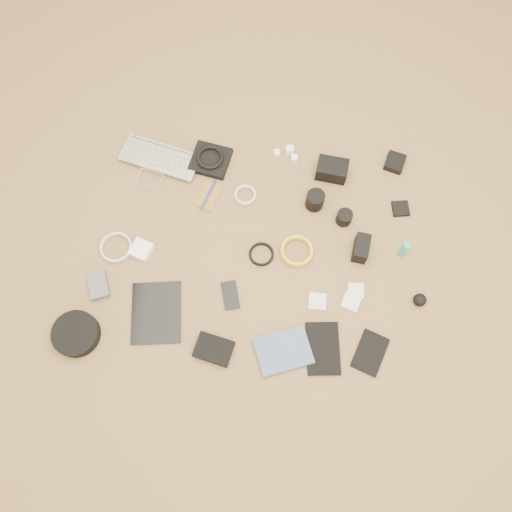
# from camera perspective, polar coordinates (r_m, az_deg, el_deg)

# --- Properties ---
(room_shell) EXTENTS (4.04, 4.04, 2.58)m
(room_shell) POSITION_cam_1_polar(r_m,az_deg,el_deg) (0.99, -1.47, 26.02)
(room_shell) COLOR olive
(room_shell) RESTS_ON ground
(laptop) EXTENTS (0.40, 0.33, 0.03)m
(laptop) POSITION_cam_1_polar(r_m,az_deg,el_deg) (2.27, -11.41, 9.83)
(laptop) COLOR silver
(laptop) RESTS_ON ground
(headphone_pouch) EXTENTS (0.19, 0.19, 0.03)m
(headphone_pouch) POSITION_cam_1_polar(r_m,az_deg,el_deg) (2.25, -5.22, 10.86)
(headphone_pouch) COLOR black
(headphone_pouch) RESTS_ON ground
(headphones) EXTENTS (0.13, 0.13, 0.02)m
(headphones) POSITION_cam_1_polar(r_m,az_deg,el_deg) (2.23, -5.27, 11.15)
(headphones) COLOR black
(headphones) RESTS_ON headphone_pouch
(charger_a) EXTENTS (0.03, 0.03, 0.02)m
(charger_a) POSITION_cam_1_polar(r_m,az_deg,el_deg) (2.26, 2.38, 11.69)
(charger_a) COLOR white
(charger_a) RESTS_ON ground
(charger_b) EXTENTS (0.04, 0.04, 0.03)m
(charger_b) POSITION_cam_1_polar(r_m,az_deg,el_deg) (2.27, 3.85, 11.99)
(charger_b) COLOR white
(charger_b) RESTS_ON ground
(charger_c) EXTENTS (0.03, 0.03, 0.02)m
(charger_c) POSITION_cam_1_polar(r_m,az_deg,el_deg) (2.28, 4.01, 12.03)
(charger_c) COLOR white
(charger_c) RESTS_ON ground
(charger_d) EXTENTS (0.03, 0.03, 0.03)m
(charger_d) POSITION_cam_1_polar(r_m,az_deg,el_deg) (2.25, 4.40, 11.06)
(charger_d) COLOR white
(charger_d) RESTS_ON ground
(dslr_camera) EXTENTS (0.14, 0.11, 0.08)m
(dslr_camera) POSITION_cam_1_polar(r_m,az_deg,el_deg) (2.21, 8.67, 9.72)
(dslr_camera) COLOR black
(dslr_camera) RESTS_ON ground
(lens_pouch) EXTENTS (0.10, 0.11, 0.03)m
(lens_pouch) POSITION_cam_1_polar(r_m,az_deg,el_deg) (2.32, 15.58, 10.27)
(lens_pouch) COLOR black
(lens_pouch) RESTS_ON ground
(notebook_olive) EXTENTS (0.12, 0.15, 0.01)m
(notebook_olive) POSITION_cam_1_polar(r_m,az_deg,el_deg) (2.18, -5.47, 6.85)
(notebook_olive) COLOR olive
(notebook_olive) RESTS_ON ground
(pen_blue) EXTENTS (0.06, 0.15, 0.01)m
(pen_blue) POSITION_cam_1_polar(r_m,az_deg,el_deg) (2.17, -5.49, 6.95)
(pen_blue) COLOR #1529AB
(pen_blue) RESTS_ON notebook_olive
(cable_white_a) EXTENTS (0.13, 0.13, 0.01)m
(cable_white_a) POSITION_cam_1_polar(r_m,az_deg,el_deg) (2.17, -1.23, 6.92)
(cable_white_a) COLOR silver
(cable_white_a) RESTS_ON ground
(lens_a) EXTENTS (0.10, 0.10, 0.08)m
(lens_a) POSITION_cam_1_polar(r_m,az_deg,el_deg) (2.13, 6.76, 6.35)
(lens_a) COLOR black
(lens_a) RESTS_ON ground
(lens_b) EXTENTS (0.07, 0.07, 0.06)m
(lens_b) POSITION_cam_1_polar(r_m,az_deg,el_deg) (2.13, 10.05, 4.35)
(lens_b) COLOR black
(lens_b) RESTS_ON ground
(card_reader) EXTENTS (0.08, 0.08, 0.02)m
(card_reader) POSITION_cam_1_polar(r_m,az_deg,el_deg) (2.22, 16.19, 5.22)
(card_reader) COLOR black
(card_reader) RESTS_ON ground
(power_brick) EXTENTS (0.10, 0.10, 0.03)m
(power_brick) POSITION_cam_1_polar(r_m,az_deg,el_deg) (2.11, -12.96, 0.69)
(power_brick) COLOR white
(power_brick) RESTS_ON ground
(cable_white_b) EXTENTS (0.17, 0.17, 0.01)m
(cable_white_b) POSITION_cam_1_polar(r_m,az_deg,el_deg) (2.15, -15.66, 0.92)
(cable_white_b) COLOR silver
(cable_white_b) RESTS_ON ground
(cable_black) EXTENTS (0.13, 0.13, 0.01)m
(cable_black) POSITION_cam_1_polar(r_m,az_deg,el_deg) (2.06, 0.62, 0.17)
(cable_black) COLOR black
(cable_black) RESTS_ON ground
(cable_yellow) EXTENTS (0.17, 0.17, 0.02)m
(cable_yellow) POSITION_cam_1_polar(r_m,az_deg,el_deg) (2.07, 4.66, 0.52)
(cable_yellow) COLOR yellow
(cable_yellow) RESTS_ON ground
(flash) EXTENTS (0.07, 0.11, 0.08)m
(flash) POSITION_cam_1_polar(r_m,az_deg,el_deg) (2.08, 11.92, 0.88)
(flash) COLOR black
(flash) RESTS_ON ground
(lens_cleaner) EXTENTS (0.04, 0.04, 0.10)m
(lens_cleaner) POSITION_cam_1_polar(r_m,az_deg,el_deg) (2.11, 16.57, 0.71)
(lens_cleaner) COLOR #19A79E
(lens_cleaner) RESTS_ON ground
(battery_charger) EXTENTS (0.10, 0.13, 0.03)m
(battery_charger) POSITION_cam_1_polar(r_m,az_deg,el_deg) (2.10, -17.54, -3.23)
(battery_charger) COLOR #535357
(battery_charger) RESTS_ON ground
(tablet) EXTENTS (0.22, 0.27, 0.01)m
(tablet) POSITION_cam_1_polar(r_m,az_deg,el_deg) (2.03, -11.31, -6.35)
(tablet) COLOR black
(tablet) RESTS_ON ground
(phone) EXTENTS (0.09, 0.13, 0.01)m
(phone) POSITION_cam_1_polar(r_m,az_deg,el_deg) (2.01, -2.95, -4.50)
(phone) COLOR black
(phone) RESTS_ON ground
(filter_case_left) EXTENTS (0.07, 0.07, 0.01)m
(filter_case_left) POSITION_cam_1_polar(r_m,az_deg,el_deg) (2.01, 7.04, -5.16)
(filter_case_left) COLOR silver
(filter_case_left) RESTS_ON ground
(filter_case_mid) EXTENTS (0.09, 0.09, 0.01)m
(filter_case_mid) POSITION_cam_1_polar(r_m,az_deg,el_deg) (2.03, 10.82, -5.15)
(filter_case_mid) COLOR silver
(filter_case_mid) RESTS_ON ground
(filter_case_right) EXTENTS (0.06, 0.06, 0.01)m
(filter_case_right) POSITION_cam_1_polar(r_m,az_deg,el_deg) (2.05, 11.34, -3.89)
(filter_case_right) COLOR silver
(filter_case_right) RESTS_ON ground
(air_blower) EXTENTS (0.06, 0.06, 0.05)m
(air_blower) POSITION_cam_1_polar(r_m,az_deg,el_deg) (2.08, 18.21, -4.79)
(air_blower) COLOR black
(air_blower) RESTS_ON ground
(headphone_case) EXTENTS (0.20, 0.20, 0.05)m
(headphone_case) POSITION_cam_1_polar(r_m,az_deg,el_deg) (2.07, -19.87, -8.37)
(headphone_case) COLOR black
(headphone_case) RESTS_ON ground
(drive_case) EXTENTS (0.16, 0.13, 0.04)m
(drive_case) POSITION_cam_1_polar(r_m,az_deg,el_deg) (1.95, -4.84, -10.56)
(drive_case) COLOR black
(drive_case) RESTS_ON ground
(paperback) EXTENTS (0.24, 0.21, 0.02)m
(paperback) POSITION_cam_1_polar(r_m,az_deg,el_deg) (1.95, 3.82, -12.95)
(paperback) COLOR #485B7B
(paperback) RESTS_ON ground
(notebook_black_a) EXTENTS (0.14, 0.21, 0.01)m
(notebook_black_a) POSITION_cam_1_polar(r_m,az_deg,el_deg) (1.97, 7.66, -10.42)
(notebook_black_a) COLOR black
(notebook_black_a) RESTS_ON ground
(notebook_black_b) EXTENTS (0.16, 0.19, 0.01)m
(notebook_black_b) POSITION_cam_1_polar(r_m,az_deg,el_deg) (2.00, 12.91, -10.72)
(notebook_black_b) COLOR black
(notebook_black_b) RESTS_ON ground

